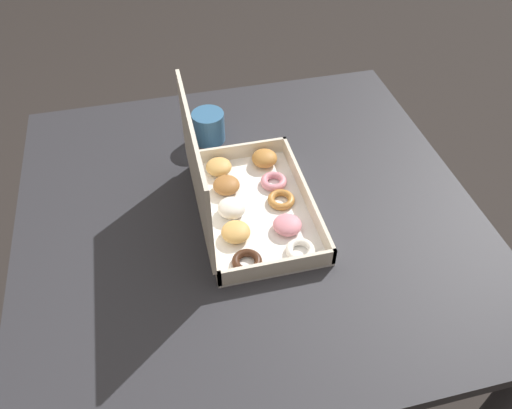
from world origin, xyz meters
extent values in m
plane|color=#2D2826|center=(0.00, 0.00, 0.00)|extent=(8.00, 8.00, 0.00)
cube|color=#2D2D33|center=(0.00, 0.00, 0.74)|extent=(1.00, 1.03, 0.03)
cylinder|color=#2D2D33|center=(0.45, -0.47, 0.36)|extent=(0.06, 0.06, 0.73)
cylinder|color=#2D2D33|center=(0.45, 0.47, 0.36)|extent=(0.06, 0.06, 0.73)
cube|color=white|center=(-0.01, -0.02, 0.76)|extent=(0.38, 0.24, 0.01)
cube|color=beige|center=(-0.01, -0.13, 0.78)|extent=(0.38, 0.01, 0.04)
cube|color=beige|center=(-0.01, 0.10, 0.78)|extent=(0.38, 0.01, 0.04)
cube|color=beige|center=(-0.19, -0.02, 0.78)|extent=(0.01, 0.24, 0.04)
cube|color=beige|center=(0.18, -0.02, 0.78)|extent=(0.01, 0.24, 0.04)
cube|color=beige|center=(-0.01, 0.11, 0.91)|extent=(0.38, 0.01, 0.22)
torus|color=white|center=(-0.15, -0.08, 0.77)|extent=(0.06, 0.06, 0.02)
ellipsoid|color=pink|center=(-0.08, -0.07, 0.78)|extent=(0.06, 0.06, 0.03)
torus|color=#B77A38|center=(0.00, -0.08, 0.77)|extent=(0.06, 0.06, 0.02)
torus|color=pink|center=(0.06, -0.08, 0.77)|extent=(0.06, 0.06, 0.02)
ellipsoid|color=#B77A38|center=(0.14, -0.07, 0.78)|extent=(0.06, 0.06, 0.03)
torus|color=#381E11|center=(-0.16, 0.04, 0.77)|extent=(0.06, 0.06, 0.02)
ellipsoid|color=tan|center=(-0.08, 0.04, 0.78)|extent=(0.06, 0.06, 0.03)
ellipsoid|color=white|center=(-0.01, 0.04, 0.78)|extent=(0.06, 0.06, 0.04)
ellipsoid|color=#9E6633|center=(0.07, 0.04, 0.78)|extent=(0.06, 0.06, 0.03)
ellipsoid|color=tan|center=(0.14, 0.04, 0.78)|extent=(0.06, 0.06, 0.03)
cylinder|color=teal|center=(0.28, 0.04, 0.80)|extent=(0.08, 0.08, 0.08)
cylinder|color=black|center=(0.28, 0.04, 0.83)|extent=(0.07, 0.07, 0.01)
camera|label=1|loc=(-0.77, 0.17, 1.58)|focal=35.00mm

